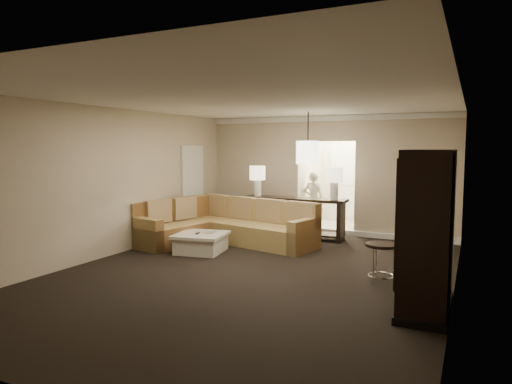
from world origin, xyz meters
The scene contains 19 objects.
ground centered at (0.00, 0.00, 0.00)m, with size 8.00×8.00×0.00m, color black.
wall_back centered at (0.00, 4.00, 1.40)m, with size 6.00×0.04×2.80m, color #BBA78D.
wall_front centered at (0.00, -4.00, 1.40)m, with size 6.00×0.04×2.80m, color #BBA78D.
wall_left centered at (-3.00, 0.00, 1.40)m, with size 0.04×8.00×2.80m, color #BBA78D.
wall_right centered at (3.00, 0.00, 1.40)m, with size 0.04×8.00×2.80m, color #BBA78D.
ceiling centered at (0.00, 0.00, 2.80)m, with size 6.00×8.00×0.02m, color silver.
crown_molding centered at (0.00, 3.95, 2.73)m, with size 6.00×0.10×0.12m, color white.
baseboard centered at (0.00, 3.95, 0.06)m, with size 6.00×0.10×0.12m, color white.
side_door centered at (-2.97, 2.80, 1.05)m, with size 0.05×0.90×2.10m, color silver.
foyer centered at (0.00, 5.34, 1.30)m, with size 1.44×2.02×2.80m.
sectional_sofa centered at (-1.65, 1.95, 0.38)m, with size 3.63×2.68×0.95m.
coffee_table centered at (-1.60, 1.00, 0.19)m, with size 1.08×1.08×0.39m.
console_table centered at (-0.47, 3.17, 0.55)m, with size 2.39×0.59×0.92m.
armoire centered at (2.69, -0.52, 0.97)m, with size 0.60×1.41×2.02m.
drink_table centered at (1.98, 0.45, 0.43)m, with size 0.48×0.48×0.60m.
table_lamp_left centered at (-1.39, 3.15, 1.39)m, with size 0.37×0.37×0.70m.
table_lamp_right centered at (0.45, 3.19, 1.39)m, with size 0.37×0.37×0.70m.
pendant_light centered at (0.00, 2.70, 1.95)m, with size 0.38×0.38×1.09m.
person centered at (-0.45, 4.48, 0.81)m, with size 0.59×0.39×1.62m, color beige.
Camera 1 is at (3.19, -6.48, 2.04)m, focal length 32.00 mm.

